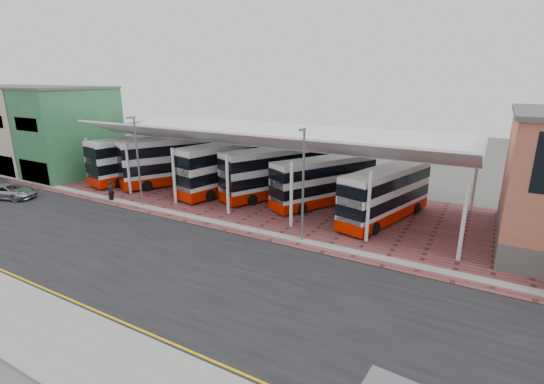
% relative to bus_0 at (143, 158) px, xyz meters
% --- Properties ---
extents(ground, '(140.00, 140.00, 0.00)m').
position_rel_bus_0_xyz_m(ground, '(21.44, -13.50, -2.49)').
color(ground, '#4A4D48').
extents(road, '(120.00, 14.00, 0.02)m').
position_rel_bus_0_xyz_m(road, '(21.44, -14.50, -2.48)').
color(road, black).
rests_on(road, ground).
extents(forecourt, '(72.00, 16.00, 0.06)m').
position_rel_bus_0_xyz_m(forecourt, '(23.44, -0.50, -2.46)').
color(forecourt, brown).
rests_on(forecourt, ground).
extents(sidewalk, '(120.00, 4.00, 0.14)m').
position_rel_bus_0_xyz_m(sidewalk, '(21.44, -22.50, -2.42)').
color(sidewalk, gray).
rests_on(sidewalk, ground).
extents(north_kerb, '(120.00, 0.80, 0.14)m').
position_rel_bus_0_xyz_m(north_kerb, '(21.44, -7.30, -2.42)').
color(north_kerb, gray).
rests_on(north_kerb, ground).
extents(yellow_line_near, '(120.00, 0.12, 0.01)m').
position_rel_bus_0_xyz_m(yellow_line_near, '(21.44, -20.50, -2.46)').
color(yellow_line_near, '#E0A700').
rests_on(yellow_line_near, road).
extents(yellow_line_far, '(120.00, 0.12, 0.01)m').
position_rel_bus_0_xyz_m(yellow_line_far, '(21.44, -20.20, -2.46)').
color(yellow_line_far, '#E0A700').
rests_on(yellow_line_far, road).
extents(canopy, '(37.00, 11.63, 7.07)m').
position_rel_bus_0_xyz_m(canopy, '(15.44, 0.43, 3.31)').
color(canopy, silver).
rests_on(canopy, ground).
extents(shop_green, '(6.40, 10.20, 10.22)m').
position_rel_bus_0_xyz_m(shop_green, '(-8.56, -2.53, 2.63)').
color(shop_green, '#347446').
rests_on(shop_green, ground).
extents(shop_cream, '(6.40, 10.20, 10.22)m').
position_rel_bus_0_xyz_m(shop_cream, '(-15.06, -2.53, 2.63)').
color(shop_cream, '#BCB098').
rests_on(shop_cream, ground).
extents(shop_brick, '(6.40, 10.20, 10.22)m').
position_rel_bus_0_xyz_m(shop_brick, '(-21.56, -2.53, 2.63)').
color(shop_brick, brown).
rests_on(shop_brick, ground).
extents(lamp_west, '(0.16, 0.90, 8.07)m').
position_rel_bus_0_xyz_m(lamp_west, '(7.44, -7.23, 1.87)').
color(lamp_west, slate).
rests_on(lamp_west, ground).
extents(lamp_east, '(0.16, 0.90, 8.07)m').
position_rel_bus_0_xyz_m(lamp_east, '(23.44, -7.23, 1.87)').
color(lamp_east, slate).
rests_on(lamp_east, ground).
extents(bus_0, '(4.91, 12.16, 4.89)m').
position_rel_bus_0_xyz_m(bus_0, '(0.00, 0.00, 0.00)').
color(bus_0, silver).
rests_on(bus_0, forecourt).
extents(bus_1, '(8.29, 11.95, 4.99)m').
position_rel_bus_0_xyz_m(bus_1, '(4.77, 0.57, 0.05)').
color(bus_1, silver).
rests_on(bus_1, forecourt).
extents(bus_2, '(5.17, 12.28, 4.93)m').
position_rel_bus_0_xyz_m(bus_2, '(11.38, 0.95, 0.02)').
color(bus_2, silver).
rests_on(bus_2, forecourt).
extents(bus_3, '(7.31, 11.42, 4.70)m').
position_rel_bus_0_xyz_m(bus_3, '(16.41, 1.69, -0.09)').
color(bus_3, silver).
rests_on(bus_3, forecourt).
extents(bus_4, '(7.02, 10.30, 4.29)m').
position_rel_bus_0_xyz_m(bus_4, '(21.50, 1.44, -0.30)').
color(bus_4, silver).
rests_on(bus_4, forecourt).
extents(bus_5, '(5.07, 10.67, 4.29)m').
position_rel_bus_0_xyz_m(bus_5, '(27.40, 0.07, -0.30)').
color(bus_5, silver).
rests_on(bus_5, forecourt).
extents(silver_car, '(5.58, 3.83, 1.42)m').
position_rel_bus_0_xyz_m(silver_car, '(-5.49, -11.72, -1.76)').
color(silver_car, '#95989C').
rests_on(silver_car, road).
extents(pedestrian, '(0.53, 0.72, 1.82)m').
position_rel_bus_0_xyz_m(pedestrian, '(3.44, -7.25, -1.52)').
color(pedestrian, black).
rests_on(pedestrian, forecourt).
extents(suitcase, '(0.35, 0.25, 0.60)m').
position_rel_bus_0_xyz_m(suitcase, '(3.70, -7.50, -2.13)').
color(suitcase, black).
rests_on(suitcase, forecourt).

